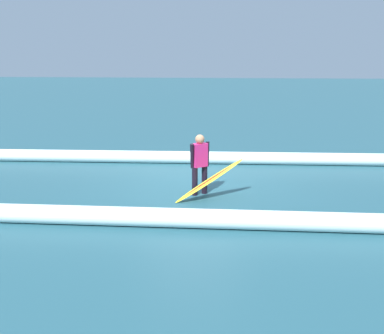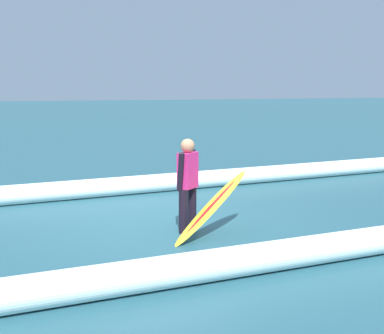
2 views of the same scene
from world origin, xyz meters
TOP-DOWN VIEW (x-y plane):
  - ground_plane at (0.00, 0.00)m, footprint 158.19×158.19m
  - surfer at (-0.26, 0.71)m, footprint 0.42×0.48m
  - surfboard at (-0.54, 1.05)m, footprint 1.63×1.04m
  - wave_crest_foreground at (1.01, -2.46)m, footprint 17.17×1.73m
  - wave_crest_midground at (-0.07, 2.89)m, footprint 15.43×1.26m

SIDE VIEW (x-z plane):
  - ground_plane at x=0.00m, z-range 0.00..0.00m
  - wave_crest_midground at x=-0.07m, z-range 0.00..0.38m
  - wave_crest_foreground at x=1.01m, z-range 0.00..0.39m
  - surfboard at x=-0.54m, z-range -0.02..0.92m
  - surfer at x=-0.26m, z-range 0.09..1.57m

